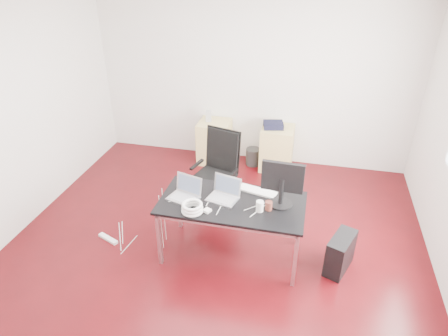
% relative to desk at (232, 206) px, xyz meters
% --- Properties ---
extents(room_shell, '(5.00, 5.00, 5.00)m').
position_rel_desk_xyz_m(room_shell, '(-0.18, -0.03, 0.73)').
color(room_shell, '#39060A').
rests_on(room_shell, ground).
extents(desk, '(1.60, 0.80, 0.73)m').
position_rel_desk_xyz_m(desk, '(0.00, 0.00, 0.00)').
color(desk, black).
rests_on(desk, ground).
extents(office_chair, '(0.59, 0.61, 1.08)m').
position_rel_desk_xyz_m(office_chair, '(-0.40, 0.93, -0.07)').
color(office_chair, black).
rests_on(office_chair, ground).
extents(filing_cabinet_left, '(0.50, 0.50, 0.70)m').
position_rel_desk_xyz_m(filing_cabinet_left, '(-0.77, 2.19, -0.33)').
color(filing_cabinet_left, tan).
rests_on(filing_cabinet_left, ground).
extents(filing_cabinet_right, '(0.50, 0.50, 0.70)m').
position_rel_desk_xyz_m(filing_cabinet_right, '(0.26, 2.19, -0.33)').
color(filing_cabinet_right, tan).
rests_on(filing_cabinet_right, ground).
extents(pc_tower, '(0.35, 0.49, 0.44)m').
position_rel_desk_xyz_m(pc_tower, '(1.23, 0.03, -0.46)').
color(pc_tower, black).
rests_on(pc_tower, ground).
extents(wastebasket, '(0.29, 0.29, 0.28)m').
position_rel_desk_xyz_m(wastebasket, '(-0.12, 2.21, -0.54)').
color(wastebasket, black).
rests_on(wastebasket, ground).
extents(power_strip, '(0.30, 0.17, 0.04)m').
position_rel_desk_xyz_m(power_strip, '(-1.54, -0.12, -0.66)').
color(power_strip, white).
rests_on(power_strip, ground).
extents(laptop_left, '(0.39, 0.34, 0.23)m').
position_rel_desk_xyz_m(laptop_left, '(-0.53, -0.02, 0.11)').
color(laptop_left, silver).
rests_on(laptop_left, desk).
extents(laptop_right, '(0.38, 0.33, 0.23)m').
position_rel_desk_xyz_m(laptop_right, '(-0.10, 0.06, 0.11)').
color(laptop_right, silver).
rests_on(laptop_right, desk).
extents(monitor, '(0.45, 0.26, 0.51)m').
position_rel_desk_xyz_m(monitor, '(0.52, 0.09, 0.34)').
color(monitor, black).
rests_on(monitor, desk).
extents(keyboard, '(0.46, 0.24, 0.02)m').
position_rel_desk_xyz_m(keyboard, '(0.24, 0.27, 0.06)').
color(keyboard, white).
rests_on(keyboard, desk).
extents(cup_white, '(0.09, 0.09, 0.12)m').
position_rel_desk_xyz_m(cup_white, '(0.32, -0.09, 0.11)').
color(cup_white, white).
rests_on(cup_white, desk).
extents(cup_brown, '(0.09, 0.09, 0.10)m').
position_rel_desk_xyz_m(cup_brown, '(0.41, -0.05, 0.10)').
color(cup_brown, brown).
rests_on(cup_brown, desk).
extents(cable_coil, '(0.24, 0.24, 0.11)m').
position_rel_desk_xyz_m(cable_coil, '(-0.37, -0.27, 0.11)').
color(cable_coil, white).
rests_on(cable_coil, desk).
extents(power_adapter, '(0.09, 0.09, 0.03)m').
position_rel_desk_xyz_m(power_adapter, '(-0.22, -0.24, 0.07)').
color(power_adapter, white).
rests_on(power_adapter, desk).
extents(speaker, '(0.11, 0.10, 0.18)m').
position_rel_desk_xyz_m(speaker, '(-0.87, 2.21, 0.11)').
color(speaker, '#9E9E9E').
rests_on(speaker, filing_cabinet_left).
extents(navy_garment, '(0.35, 0.30, 0.09)m').
position_rel_desk_xyz_m(navy_garment, '(0.18, 2.19, 0.07)').
color(navy_garment, black).
rests_on(navy_garment, filing_cabinet_right).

